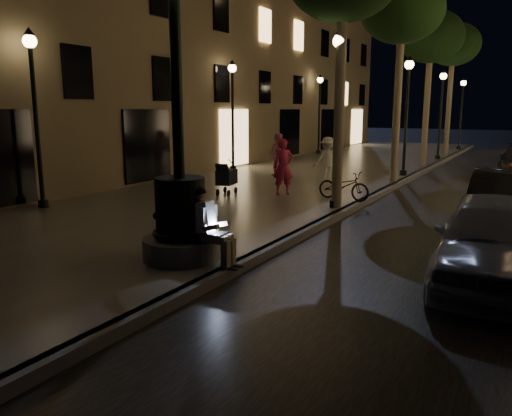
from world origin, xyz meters
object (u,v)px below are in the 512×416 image
Objects in this scene: lamp_curb_c at (441,103)px; car_front at (493,240)px; lamp_curb_b at (407,101)px; pedestrian_pink at (277,154)px; fountain_lamppost at (180,204)px; tree_far at (453,45)px; lamp_curb_a at (338,96)px; pedestrian_white at (328,159)px; lamp_left_a at (34,96)px; bicycle at (344,186)px; car_second at (507,203)px; tree_third at (431,38)px; pedestrian_red at (284,167)px; lamp_curb_d at (462,104)px; stroller at (227,177)px; lamp_left_c at (320,104)px; lamp_left_b at (233,101)px; tree_second at (402,11)px; seated_man_laptop at (209,224)px.

lamp_curb_c is 1.09× the size of car_front.
lamp_curb_b reaches higher than pedestrian_pink.
fountain_lamppost is 0.69× the size of tree_far.
lamp_curb_a is 5.72m from pedestrian_white.
lamp_left_a is 2.89× the size of bicycle.
car_second is at bearing -2.64° from lamp_curb_a.
lamp_curb_a is (0.70, 6.00, 2.02)m from fountain_lamppost.
tree_third is at bearing 87.77° from fountain_lamppost.
lamp_curb_c is 2.68× the size of pedestrian_red.
tree_far reaches higher than bicycle.
lamp_curb_d is 19.42m from pedestrian_white.
fountain_lamppost reaches higher than stroller.
lamp_left_c is (-7.10, 4.00, -2.90)m from tree_third.
lamp_left_b is 7.21m from pedestrian_red.
lamp_curb_b is 1.09× the size of car_front.
tree_second is at bearing 45.06° from stroller.
fountain_lamppost is 14.16m from lamp_curb_b.
tree_second reaches higher than lamp_left_c.
lamp_left_b is at bearing 92.26° from pedestrian_red.
car_second is (4.22, -18.20, -5.69)m from tree_far.
tree_far is 4.18× the size of pedestrian_red.
lamp_curb_c is 16.34m from stroller.
car_second is (4.30, -16.20, -2.49)m from lamp_curb_c.
lamp_curb_a is 7.35m from pedestrian_pink.
tree_second is at bearing -89.68° from lamp_curb_d.
tree_far is 8.11m from lamp_left_c.
tree_far is 17.79m from pedestrian_red.
lamp_curb_d is 1.09× the size of car_front.
tree_third reaches higher than pedestrian_white.
lamp_curb_a is 1.07× the size of car_second.
tree_third is 0.96× the size of tree_far.
seated_man_laptop is 0.28× the size of lamp_curb_d.
lamp_curb_c is (0.70, 22.00, 2.02)m from fountain_lamppost.
tree_third reaches higher than bicycle.
pedestrian_red is 3.64m from pedestrian_white.
car_second is 6.64m from pedestrian_red.
tree_third is 6.01m from tree_far.
fountain_lamppost is 23.00m from lamp_left_c.
pedestrian_red reaches higher than seated_man_laptop.
seated_man_laptop is 0.18× the size of tree_second.
car_front is at bearing -43.06° from lamp_curb_a.
tree_far reaches higher than fountain_lamppost.
lamp_left_c is at bearing 91.20° from stroller.
tree_second is 1.54× the size of lamp_curb_b.
pedestrian_red is at bearing 151.57° from lamp_curb_a.
tree_second is 0.99× the size of tree_far.
seated_man_laptop is 13.17m from tree_second.
lamp_left_c is (-7.10, 0.00, 0.00)m from lamp_curb_c.
stroller is at bearing 76.04° from pedestrian_pink.
lamp_curb_b is at bearing 92.86° from tree_second.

